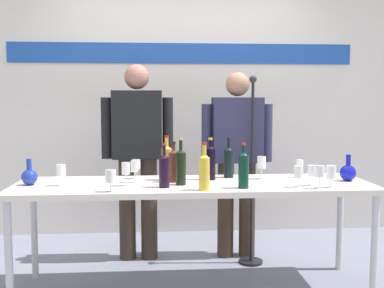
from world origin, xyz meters
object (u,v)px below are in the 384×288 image
(wine_glass_right_0, at_px, (262,163))
(microphone_stand, at_px, (252,201))
(decanter_blue_left, at_px, (29,176))
(wine_glass_left_1, at_px, (111,177))
(presenter_left, at_px, (138,149))
(wine_bottle_7, at_px, (210,161))
(wine_glass_right_1, at_px, (312,171))
(wine_glass_left_4, at_px, (136,165))
(decanter_blue_right, at_px, (348,172))
(wine_glass_right_5, at_px, (300,165))
(presenter_right, at_px, (237,152))
(wine_bottle_2, at_px, (164,170))
(wine_bottle_5, at_px, (181,166))
(wine_glass_right_3, at_px, (298,172))
(wine_bottle_4, at_px, (174,165))
(wine_glass_right_4, at_px, (320,172))
(wine_bottle_1, at_px, (229,161))
(wine_glass_left_3, at_px, (134,167))
(wine_bottle_6, at_px, (167,161))
(wine_bottle_3, at_px, (204,170))
(wine_glass_left_2, at_px, (61,171))
(wine_glass_right_2, at_px, (331,173))
(wine_glass_left_0, at_px, (126,169))
(wine_bottle_0, at_px, (244,169))
(display_table, at_px, (194,191))

(wine_glass_right_0, xyz_separation_m, microphone_stand, (0.00, 0.36, -0.37))
(decanter_blue_left, relative_size, wine_glass_left_1, 1.28)
(decanter_blue_left, bearing_deg, presenter_left, 42.98)
(wine_bottle_7, bearing_deg, wine_glass_right_1, -22.55)
(wine_glass_left_4, bearing_deg, decanter_blue_left, -164.02)
(wine_bottle_7, bearing_deg, decanter_blue_right, -7.16)
(wine_glass_right_5, bearing_deg, presenter_right, 127.30)
(wine_glass_right_0, bearing_deg, wine_bottle_2, -159.12)
(wine_bottle_5, bearing_deg, wine_glass_right_5, 13.61)
(wine_glass_right_3, bearing_deg, presenter_left, 141.81)
(wine_bottle_4, bearing_deg, decanter_blue_right, -2.06)
(decanter_blue_right, xyz_separation_m, wine_glass_left_4, (-1.55, 0.21, 0.04))
(presenter_left, distance_m, wine_bottle_4, 0.69)
(presenter_left, height_order, wine_glass_right_4, presenter_left)
(wine_bottle_1, relative_size, wine_glass_left_3, 1.96)
(wine_bottle_4, relative_size, wine_glass_right_4, 1.87)
(presenter_right, relative_size, wine_bottle_7, 5.14)
(wine_bottle_2, relative_size, wine_bottle_6, 0.91)
(presenter_left, xyz_separation_m, wine_bottle_2, (0.22, -0.82, -0.05))
(wine_bottle_3, height_order, wine_glass_left_2, wine_bottle_3)
(presenter_right, xyz_separation_m, wine_glass_right_2, (0.48, -0.91, -0.04))
(presenter_right, relative_size, wine_glass_left_4, 11.15)
(presenter_left, relative_size, wine_glass_right_5, 12.08)
(wine_bottle_4, xyz_separation_m, wine_glass_right_0, (0.66, 0.08, -0.01))
(wine_glass_right_3, relative_size, wine_glass_right_4, 0.94)
(wine_bottle_3, bearing_deg, wine_glass_right_4, -0.57)
(wine_bottle_1, relative_size, wine_bottle_7, 0.99)
(wine_glass_left_1, xyz_separation_m, wine_glass_left_4, (0.14, 0.49, 0.01))
(presenter_left, height_order, wine_glass_left_1, presenter_left)
(wine_glass_left_3, relative_size, wine_glass_right_1, 1.12)
(wine_bottle_3, relative_size, wine_glass_right_1, 2.25)
(wine_glass_left_0, xyz_separation_m, wine_glass_right_1, (1.28, -0.07, -0.02))
(wine_glass_left_3, bearing_deg, wine_glass_left_4, 89.10)
(wine_glass_right_0, xyz_separation_m, wine_glass_right_4, (0.30, -0.40, -0.01))
(wine_glass_left_0, height_order, wine_glass_right_4, wine_glass_left_0)
(presenter_left, relative_size, wine_bottle_1, 5.41)
(wine_glass_left_4, xyz_separation_m, wine_glass_right_3, (1.11, -0.42, -0.00))
(wine_glass_right_2, height_order, wine_glass_right_4, wine_glass_right_4)
(wine_bottle_0, bearing_deg, wine_glass_right_1, 7.47)
(wine_bottle_4, distance_m, wine_glass_right_0, 0.66)
(decanter_blue_left, xyz_separation_m, wine_bottle_5, (1.05, -0.07, 0.07))
(decanter_blue_left, relative_size, decanter_blue_right, 0.95)
(wine_bottle_5, height_order, wine_glass_left_4, wine_bottle_5)
(display_table, bearing_deg, wine_glass_right_0, 13.96)
(wine_bottle_6, distance_m, wine_bottle_7, 0.32)
(wine_glass_right_1, bearing_deg, wine_glass_left_2, 176.37)
(decanter_blue_left, distance_m, wine_glass_right_5, 1.97)
(display_table, bearing_deg, decanter_blue_right, 0.33)
(wine_glass_right_0, distance_m, wine_glass_right_2, 0.53)
(wine_glass_left_2, relative_size, microphone_stand, 0.09)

